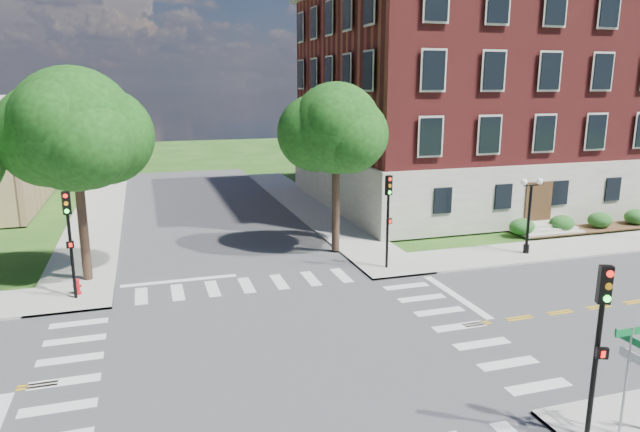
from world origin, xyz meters
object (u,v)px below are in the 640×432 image
object	(u,v)px
twin_lamp_west	(529,211)
fire_hydrant	(77,287)
traffic_signal_ne	(388,210)
street_sign_pole	(629,360)
traffic_signal_se	(600,330)
traffic_signal_nw	(69,231)

from	to	relation	value
twin_lamp_west	fire_hydrant	size ratio (longest dim) A/B	5.64
traffic_signal_ne	twin_lamp_west	xyz separation A→B (m)	(8.52, 0.07, -0.66)
street_sign_pole	traffic_signal_ne	bearing A→B (deg)	90.80
twin_lamp_west	fire_hydrant	distance (m)	23.48
traffic_signal_ne	street_sign_pole	xyz separation A→B (m)	(0.21, -15.09, -0.88)
traffic_signal_se	street_sign_pole	xyz separation A→B (m)	(0.89, -0.20, -0.88)
traffic_signal_nw	fire_hydrant	xyz separation A→B (m)	(0.03, 0.49, -2.72)
twin_lamp_west	traffic_signal_nw	bearing A→B (deg)	179.81
twin_lamp_west	street_sign_pole	world-z (taller)	twin_lamp_west
traffic_signal_ne	fire_hydrant	xyz separation A→B (m)	(-14.87, 0.63, -2.72)
traffic_signal_se	twin_lamp_west	xyz separation A→B (m)	(9.20, 14.96, -0.66)
traffic_signal_ne	traffic_signal_nw	world-z (taller)	same
street_sign_pole	fire_hydrant	bearing A→B (deg)	133.79
traffic_signal_ne	street_sign_pole	size ratio (longest dim) A/B	1.55
traffic_signal_se	twin_lamp_west	bearing A→B (deg)	58.42
traffic_signal_se	twin_lamp_west	world-z (taller)	traffic_signal_se
traffic_signal_nw	twin_lamp_west	size ratio (longest dim) A/B	1.13
traffic_signal_nw	twin_lamp_west	distance (m)	23.43
street_sign_pole	fire_hydrant	size ratio (longest dim) A/B	4.13
twin_lamp_west	street_sign_pole	bearing A→B (deg)	-118.73
traffic_signal_ne	street_sign_pole	distance (m)	15.12
traffic_signal_se	traffic_signal_ne	size ratio (longest dim) A/B	1.00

